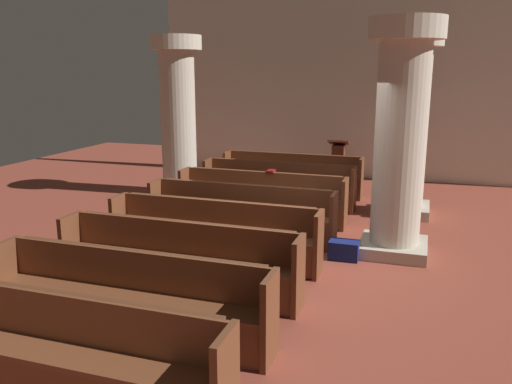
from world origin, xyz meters
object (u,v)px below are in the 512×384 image
pew_row_0 (292,173)px  pew_row_4 (213,231)px  pew_row_2 (261,195)px  pew_row_7 (55,348)px  pew_row_6 (128,294)px  pillar_aisle_rear (400,136)px  pillar_far_side (178,114)px  pew_row_1 (278,183)px  hymn_book (271,171)px  kneeler_box_navy (344,250)px  pew_row_3 (240,211)px  pew_row_5 (178,257)px  lectern (338,166)px  pillar_aisle_side (407,121)px

pew_row_0 → pew_row_4: same height
pew_row_2 → pew_row_7: size_ratio=1.00×
pew_row_6 → pillar_aisle_rear: pillar_aisle_rear is taller
pew_row_4 → pillar_far_side: (-2.34, 3.69, 1.29)m
pew_row_2 → pew_row_7: same height
pew_row_4 → pew_row_1: bearing=90.0°
hymn_book → pew_row_6: bearing=-91.5°
pew_row_6 → kneeler_box_navy: (1.74, 2.92, -0.33)m
pew_row_3 → pew_row_1: bearing=90.0°
pillar_far_side → pew_row_3: bearing=-47.7°
pillar_aisle_rear → pew_row_7: bearing=-118.0°
pew_row_5 → pew_row_7: (0.00, -2.21, 0.00)m
pew_row_4 → pew_row_7: same height
pew_row_7 → pillar_aisle_rear: (2.39, 4.51, 1.29)m
lectern → pew_row_5: bearing=-96.8°
hymn_book → kneeler_box_navy: 2.46m
pew_row_2 → pillar_aisle_rear: (2.39, -1.02, 1.29)m
pillar_aisle_rear → pew_row_1: bearing=138.4°
pew_row_0 → pillar_aisle_rear: bearing=-53.5°
pillar_far_side → pillar_aisle_rear: size_ratio=1.00×
pew_row_3 → pew_row_0: bearing=90.0°
lectern → pew_row_1: bearing=-109.2°
pillar_far_side → kneeler_box_navy: bearing=-36.1°
pew_row_7 → pillar_far_side: bearing=108.5°
pew_row_2 → pillar_far_side: pillar_far_side is taller
pew_row_0 → lectern: bearing=56.5°
pew_row_4 → kneeler_box_navy: pew_row_4 is taller
pew_row_7 → kneeler_box_navy: pew_row_7 is taller
pew_row_5 → pew_row_6: size_ratio=1.00×
pillar_aisle_side → pew_row_3: bearing=-134.8°
pew_row_7 → hymn_book: hymn_book is taller
pew_row_0 → pillar_aisle_side: size_ratio=0.91×
pew_row_0 → pew_row_7: 7.74m
hymn_book → pillar_far_side: bearing=152.5°
pew_row_2 → lectern: size_ratio=2.83×
pew_row_0 → pillar_aisle_side: 2.86m
pew_row_4 → hymn_book: (0.12, 2.40, 0.42)m
hymn_book → pew_row_2: bearing=-123.0°
pew_row_3 → pillar_aisle_rear: (2.39, 0.09, 1.29)m
pillar_aisle_rear → lectern: (-1.58, 4.46, -1.30)m
pew_row_0 → pew_row_6: (0.00, -6.64, 0.00)m
pew_row_5 → pillar_aisle_rear: (2.39, 2.30, 1.29)m
pew_row_4 → pew_row_7: (0.00, -3.32, 0.00)m
pew_row_2 → lectern: bearing=76.7°
pew_row_1 → hymn_book: bearing=-82.3°
pew_row_5 → pillar_far_side: size_ratio=0.91×
pillar_aisle_side → lectern: pillar_aisle_side is taller
pew_row_0 → pew_row_7: bearing=-90.0°
pew_row_7 → pillar_far_side: (-2.34, 7.00, 1.29)m
pillar_aisle_side → pew_row_6: bearing=-112.7°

